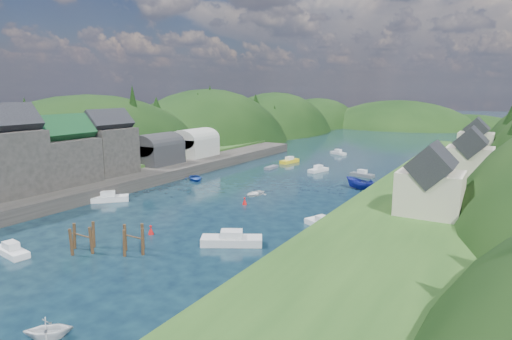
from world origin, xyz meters
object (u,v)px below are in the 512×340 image
Objects in this scene: piling_cluster_near at (83,241)px; piling_cluster_far at (134,242)px; channel_buoy_near at (151,230)px; channel_buoy_far at (245,201)px.

piling_cluster_near is 5.44m from piling_cluster_far.
channel_buoy_far is (2.40, 16.71, 0.00)m from channel_buoy_near.
channel_buoy_far is at bearing 81.81° from channel_buoy_near.
channel_buoy_near is at bearing 73.29° from piling_cluster_near.
piling_cluster_near is 1.00× the size of piling_cluster_far.
piling_cluster_far is 3.09× the size of channel_buoy_far.
piling_cluster_near is at bearing -153.06° from piling_cluster_far.
channel_buoy_near is (-2.60, 5.05, -0.65)m from piling_cluster_far.
channel_buoy_far is at bearing 79.11° from piling_cluster_near.
piling_cluster_near reaches higher than channel_buoy_far.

